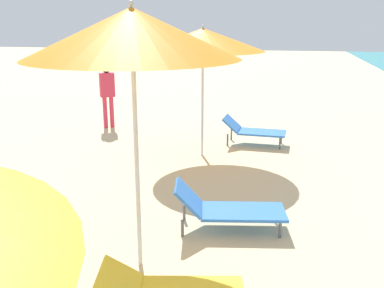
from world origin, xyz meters
The scene contains 5 objects.
umbrella_second centered at (0.11, 3.67, 2.58)m, with size 2.19×2.19×2.89m.
lounger_second_shoreside centered at (0.97, 4.75, 0.30)m, with size 1.54×0.82×0.63m.
umbrella_farthest centered at (0.07, 7.94, 2.33)m, with size 2.43×2.43×2.61m.
lounger_farthest_shoreside centered at (1.03, 8.97, 0.33)m, with size 1.42×0.68×0.62m.
person_walking_near centered at (-2.74, 9.85, 0.99)m, with size 0.42×0.38×1.63m.
Camera 1 is at (1.57, -0.58, 2.72)m, focal length 40.89 mm.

